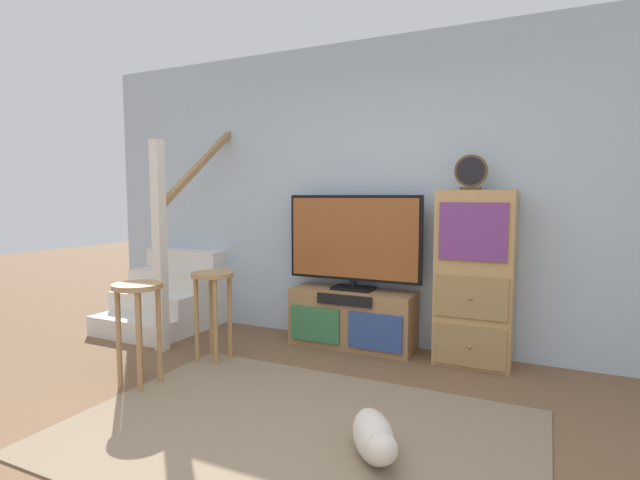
{
  "coord_description": "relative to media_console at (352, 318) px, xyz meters",
  "views": [
    {
      "loc": [
        1.24,
        -1.68,
        1.33
      ],
      "look_at": [
        -0.44,
        1.83,
        0.97
      ],
      "focal_mm": 26.98,
      "sensor_mm": 36.0,
      "label": 1
    }
  ],
  "objects": [
    {
      "name": "bar_stool_far",
      "position": [
        -0.88,
        -0.82,
        0.28
      ],
      "size": [
        0.34,
        0.34,
        0.72
      ],
      "color": "#A37A4C",
      "rests_on": "ground_plane"
    },
    {
      "name": "side_cabinet",
      "position": [
        1.03,
        0.01,
        0.43
      ],
      "size": [
        0.58,
        0.38,
        1.38
      ],
      "color": "tan",
      "rests_on": "ground_plane"
    },
    {
      "name": "desk_clock",
      "position": [
        0.98,
        -0.0,
        1.26
      ],
      "size": [
        0.25,
        0.08,
        0.27
      ],
      "color": "#4C3823",
      "rests_on": "side_cabinet"
    },
    {
      "name": "staircase",
      "position": [
        -1.94,
        0.01,
        0.12
      ],
      "size": [
        1.0,
        1.36,
        2.2
      ],
      "color": "silver",
      "rests_on": "ground_plane"
    },
    {
      "name": "bar_stool_near",
      "position": [
        -1.02,
        -1.46,
        0.28
      ],
      "size": [
        0.34,
        0.34,
        0.73
      ],
      "color": "#A37A4C",
      "rests_on": "ground_plane"
    },
    {
      "name": "television",
      "position": [
        0.0,
        0.02,
        0.7
      ],
      "size": [
        1.21,
        0.22,
        0.83
      ],
      "color": "black",
      "rests_on": "media_console"
    },
    {
      "name": "media_console",
      "position": [
        0.0,
        0.0,
        0.0
      ],
      "size": [
        1.1,
        0.38,
        0.51
      ],
      "color": "#997047",
      "rests_on": "ground_plane"
    },
    {
      "name": "dog",
      "position": [
        0.78,
        -1.66,
        -0.14
      ],
      "size": [
        0.4,
        0.5,
        0.23
      ],
      "color": "beige",
      "rests_on": "ground_plane"
    },
    {
      "name": "back_wall",
      "position": [
        0.3,
        0.27,
        1.1
      ],
      "size": [
        6.4,
        0.12,
        2.7
      ],
      "primitive_type": "cube",
      "color": "#A8BCD1",
      "rests_on": "ground_plane"
    },
    {
      "name": "area_rug",
      "position": [
        0.3,
        -1.59,
        -0.25
      ],
      "size": [
        2.6,
        1.8,
        0.01
      ],
      "primitive_type": "cube",
      "color": "#847056",
      "rests_on": "ground_plane"
    }
  ]
}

